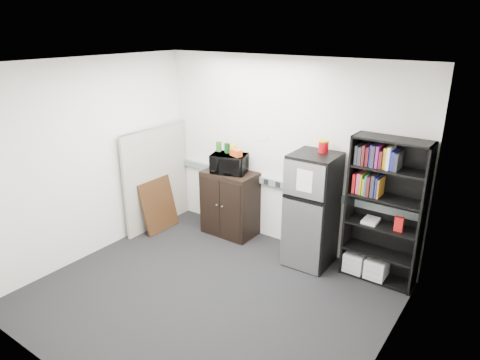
{
  "coord_description": "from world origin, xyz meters",
  "views": [
    {
      "loc": [
        2.84,
        -3.33,
        3.08
      ],
      "look_at": [
        -0.16,
        0.9,
        1.18
      ],
      "focal_mm": 32.0,
      "sensor_mm": 36.0,
      "label": 1
    }
  ],
  "objects_px": {
    "bookshelf": "(383,208)",
    "cubicle_partition": "(156,177)",
    "microwave": "(229,163)",
    "refrigerator": "(312,210)",
    "cabinet": "(230,203)"
  },
  "relations": [
    {
      "from": "bookshelf",
      "to": "cabinet",
      "type": "bearing_deg",
      "value": -178.35
    },
    {
      "from": "cabinet",
      "to": "refrigerator",
      "type": "height_order",
      "value": "refrigerator"
    },
    {
      "from": "cubicle_partition",
      "to": "refrigerator",
      "type": "xyz_separation_m",
      "value": [
        2.53,
        0.34,
        -0.04
      ]
    },
    {
      "from": "bookshelf",
      "to": "microwave",
      "type": "distance_m",
      "value": 2.29
    },
    {
      "from": "cubicle_partition",
      "to": "cabinet",
      "type": "distance_m",
      "value": 1.25
    },
    {
      "from": "bookshelf",
      "to": "cubicle_partition",
      "type": "height_order",
      "value": "bookshelf"
    },
    {
      "from": "cubicle_partition",
      "to": "microwave",
      "type": "bearing_deg",
      "value": 19.72
    },
    {
      "from": "bookshelf",
      "to": "refrigerator",
      "type": "xyz_separation_m",
      "value": [
        -0.87,
        -0.15,
        -0.2
      ]
    },
    {
      "from": "bookshelf",
      "to": "refrigerator",
      "type": "height_order",
      "value": "bookshelf"
    },
    {
      "from": "cabinet",
      "to": "microwave",
      "type": "xyz_separation_m",
      "value": [
        -0.0,
        -0.02,
        0.64
      ]
    },
    {
      "from": "cabinet",
      "to": "microwave",
      "type": "height_order",
      "value": "microwave"
    },
    {
      "from": "bookshelf",
      "to": "cabinet",
      "type": "relative_size",
      "value": 1.85
    },
    {
      "from": "cubicle_partition",
      "to": "bookshelf",
      "type": "bearing_deg",
      "value": 8.13
    },
    {
      "from": "refrigerator",
      "to": "bookshelf",
      "type": "bearing_deg",
      "value": 7.82
    },
    {
      "from": "cabinet",
      "to": "microwave",
      "type": "relative_size",
      "value": 1.96
    }
  ]
}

